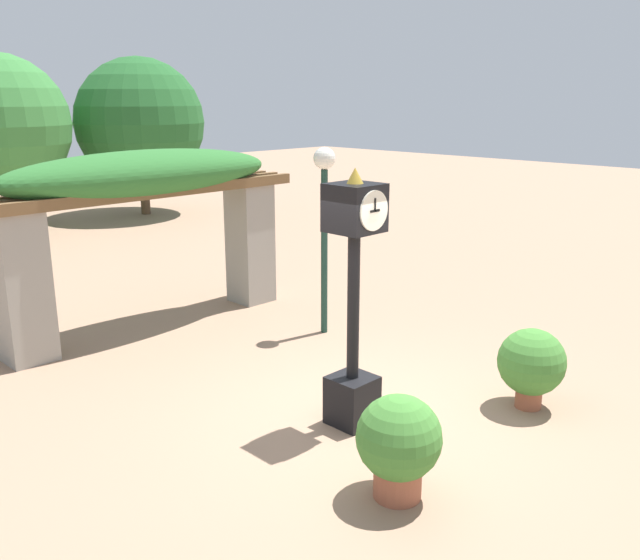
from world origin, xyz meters
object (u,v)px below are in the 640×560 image
Objects in this scene: pedestal_clock at (353,300)px; lamp_post at (324,200)px; potted_plant_near_right at (399,442)px; potted_plant_near_left at (531,364)px.

pedestal_clock is 1.00× the size of lamp_post.
potted_plant_near_right is at bearing -121.64° from pedestal_clock.
pedestal_clock is at bearing 145.52° from potted_plant_near_left.
potted_plant_near_right is 4.73m from lamp_post.
lamp_post is at bearing 50.31° from pedestal_clock.
pedestal_clock is 1.72m from potted_plant_near_right.
potted_plant_near_right is (-2.52, -0.06, -0.00)m from potted_plant_near_left.
potted_plant_near_left is at bearing 1.30° from potted_plant_near_right.
lamp_post reaches higher than potted_plant_near_right.
potted_plant_near_left is 0.34× the size of lamp_post.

